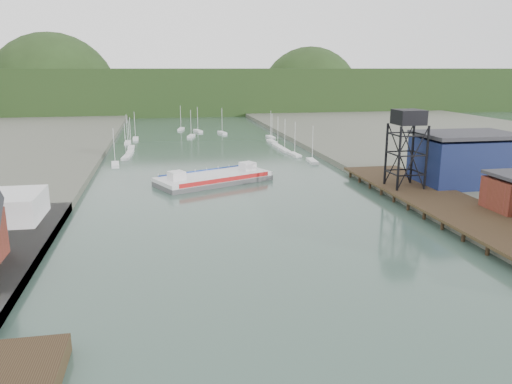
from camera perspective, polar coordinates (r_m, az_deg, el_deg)
name	(u,v)px	position (r m, az deg, el deg)	size (l,w,h in m)	color
ground	(342,377)	(47.28, 9.80, -20.12)	(600.00, 600.00, 0.00)	#2A4239
east_pier	(446,203)	(99.46, 20.91, -1.19)	(14.00, 70.00, 2.45)	black
lift_tower	(408,122)	(107.20, 17.02, 7.65)	(6.50, 6.50, 16.00)	black
blue_shed	(465,159)	(117.67, 22.77, 3.46)	(20.50, 14.50, 11.30)	#0C1035
marina_sailboats	(204,144)	(177.42, -5.93, 5.49)	(57.71, 92.65, 0.90)	silver
distant_hills	(176,93)	(338.33, -9.13, 11.11)	(500.00, 120.00, 80.00)	#1F3115
chain_ferry	(214,178)	(118.07, -4.83, 1.59)	(28.87, 20.94, 3.86)	#4F4F51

